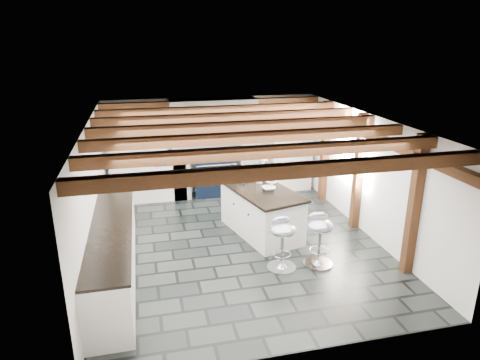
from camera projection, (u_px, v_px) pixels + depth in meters
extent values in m
plane|color=black|center=(240.00, 243.00, 7.97)|extent=(6.00, 6.00, 0.00)
plane|color=white|center=(212.00, 145.00, 10.37)|extent=(5.00, 0.00, 5.00)
plane|color=white|center=(93.00, 196.00, 7.06)|extent=(0.00, 6.00, 6.00)
plane|color=white|center=(367.00, 175.00, 8.14)|extent=(0.00, 6.00, 6.00)
plane|color=white|center=(240.00, 121.00, 7.23)|extent=(6.00, 6.00, 0.00)
cube|color=white|center=(180.00, 158.00, 9.98)|extent=(0.40, 0.60, 1.90)
cube|color=white|center=(247.00, 154.00, 10.33)|extent=(0.40, 0.60, 1.90)
cube|color=#552E18|center=(213.00, 113.00, 9.82)|extent=(2.10, 0.65, 0.18)
cube|color=white|center=(213.00, 106.00, 9.77)|extent=(2.00, 0.60, 0.31)
cube|color=black|center=(215.00, 112.00, 9.51)|extent=(1.00, 0.03, 0.22)
cube|color=silver|center=(216.00, 112.00, 9.50)|extent=(0.90, 0.01, 0.14)
cube|color=white|center=(138.00, 159.00, 9.76)|extent=(1.30, 0.58, 2.00)
cube|color=white|center=(290.00, 149.00, 10.55)|extent=(1.00, 0.58, 2.00)
cube|color=white|center=(114.00, 249.00, 6.80)|extent=(0.60, 3.80, 0.88)
cube|color=black|center=(111.00, 223.00, 6.65)|extent=(0.64, 3.80, 0.04)
cube|color=white|center=(171.00, 180.00, 10.09)|extent=(0.70, 0.60, 0.88)
cube|color=black|center=(169.00, 161.00, 9.95)|extent=(0.74, 0.64, 0.04)
cube|color=#552E18|center=(367.00, 134.00, 7.87)|extent=(0.15, 5.80, 0.14)
plane|color=white|center=(353.00, 147.00, 8.56)|extent=(0.00, 0.90, 0.90)
cube|color=#552E18|center=(291.00, 171.00, 4.86)|extent=(5.00, 0.16, 0.16)
cube|color=#552E18|center=(269.00, 152.00, 5.66)|extent=(5.00, 0.16, 0.16)
cube|color=#552E18|center=(253.00, 137.00, 6.46)|extent=(5.00, 0.16, 0.16)
cube|color=#552E18|center=(240.00, 126.00, 7.26)|extent=(5.00, 0.16, 0.16)
cube|color=#552E18|center=(229.00, 117.00, 8.06)|extent=(5.00, 0.16, 0.16)
cube|color=#552E18|center=(221.00, 110.00, 8.86)|extent=(5.00, 0.16, 0.16)
cube|color=#552E18|center=(214.00, 104.00, 9.66)|extent=(5.00, 0.16, 0.16)
cube|color=#552E18|center=(414.00, 206.00, 6.65)|extent=(0.15, 0.15, 2.30)
cube|color=#552E18|center=(358.00, 172.00, 8.31)|extent=(0.15, 0.15, 2.30)
cube|color=#552E18|center=(325.00, 151.00, 9.79)|extent=(0.15, 0.15, 2.30)
cylinder|color=black|center=(266.00, 141.00, 7.40)|extent=(0.01, 0.01, 0.56)
cylinder|color=white|center=(265.00, 160.00, 7.51)|extent=(0.09, 0.09, 0.22)
cylinder|color=black|center=(264.00, 137.00, 7.69)|extent=(0.01, 0.01, 0.56)
cylinder|color=white|center=(263.00, 155.00, 7.80)|extent=(0.09, 0.09, 0.22)
cylinder|color=black|center=(262.00, 134.00, 7.98)|extent=(0.01, 0.01, 0.56)
cylinder|color=white|center=(261.00, 151.00, 8.08)|extent=(0.09, 0.09, 0.22)
cube|color=black|center=(214.00, 176.00, 10.30)|extent=(1.00, 0.60, 0.90)
ellipsoid|color=silver|center=(204.00, 158.00, 10.09)|extent=(0.28, 0.28, 0.11)
ellipsoid|color=silver|center=(224.00, 157.00, 10.20)|extent=(0.28, 0.28, 0.11)
cylinder|color=silver|center=(217.00, 165.00, 9.88)|extent=(0.95, 0.03, 0.03)
cube|color=black|center=(206.00, 181.00, 9.97)|extent=(0.35, 0.02, 0.30)
cube|color=black|center=(227.00, 179.00, 10.08)|extent=(0.35, 0.02, 0.30)
cube|color=white|center=(261.00, 212.00, 8.25)|extent=(1.30, 1.92, 0.86)
cube|color=black|center=(262.00, 190.00, 8.10)|extent=(1.39, 2.02, 0.05)
imported|color=white|center=(243.00, 178.00, 8.41)|extent=(0.22, 0.22, 0.19)
ellipsoid|color=#C9631C|center=(243.00, 171.00, 8.36)|extent=(0.20, 0.20, 0.12)
cylinder|color=white|center=(259.00, 179.00, 8.42)|extent=(0.12, 0.12, 0.18)
imported|color=white|center=(269.00, 188.00, 8.04)|extent=(0.31, 0.31, 0.06)
cylinder|color=white|center=(271.00, 184.00, 8.23)|extent=(0.05, 0.05, 0.10)
cylinder|color=white|center=(271.00, 181.00, 8.21)|extent=(0.21, 0.21, 0.01)
cylinder|color=tan|center=(271.00, 179.00, 8.19)|extent=(0.17, 0.17, 0.07)
cylinder|color=silver|center=(318.00, 264.00, 7.21)|extent=(0.49, 0.49, 0.03)
cone|color=silver|center=(318.00, 261.00, 7.20)|extent=(0.22, 0.22, 0.09)
cylinder|color=silver|center=(319.00, 245.00, 7.10)|extent=(0.06, 0.06, 0.62)
torus|color=silver|center=(319.00, 250.00, 7.13)|extent=(0.31, 0.31, 0.02)
ellipsoid|color=#9597A3|center=(320.00, 226.00, 6.99)|extent=(0.53, 0.53, 0.20)
ellipsoid|color=#9597A3|center=(319.00, 217.00, 7.06)|extent=(0.33, 0.19, 0.17)
cylinder|color=silver|center=(281.00, 267.00, 7.10)|extent=(0.48, 0.48, 0.03)
cone|color=silver|center=(281.00, 265.00, 7.08)|extent=(0.22, 0.22, 0.09)
cylinder|color=silver|center=(282.00, 249.00, 6.99)|extent=(0.05, 0.05, 0.60)
torus|color=silver|center=(282.00, 254.00, 7.02)|extent=(0.31, 0.31, 0.02)
ellipsoid|color=#9597A3|center=(283.00, 230.00, 6.88)|extent=(0.48, 0.48, 0.20)
ellipsoid|color=#9597A3|center=(280.00, 221.00, 6.94)|extent=(0.32, 0.15, 0.17)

